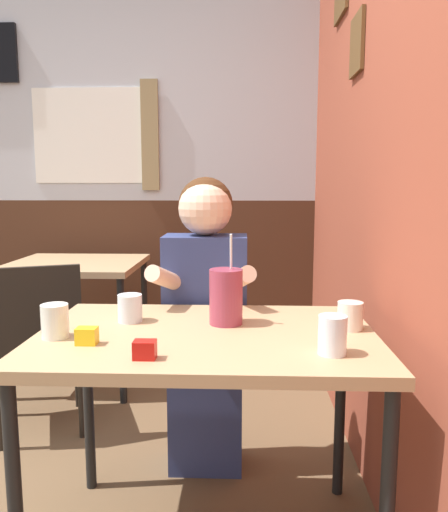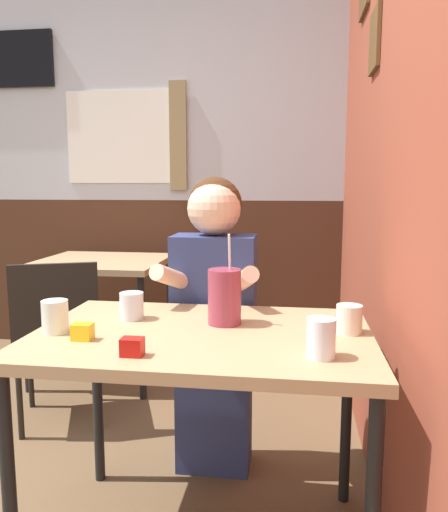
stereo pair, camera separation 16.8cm
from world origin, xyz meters
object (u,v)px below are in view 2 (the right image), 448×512
main_table (202,353)px  cocktail_pitcher (225,297)px  chair_near_window (58,331)px  background_table (102,273)px  person_seated (214,315)px

main_table → cocktail_pitcher: size_ratio=3.50×
chair_near_window → background_table: bearing=71.7°
cocktail_pitcher → person_seated: bearing=104.0°
main_table → person_seated: 0.49m
background_table → main_table: bearing=-57.6°
chair_near_window → cocktail_pitcher: (0.92, -0.65, 0.35)m
main_table → background_table: 1.69m
person_seated → cocktail_pitcher: size_ratio=4.08×
main_table → chair_near_window: 1.16m
chair_near_window → main_table: bearing=-62.2°
chair_near_window → cocktail_pitcher: cocktail_pitcher is taller
chair_near_window → cocktail_pitcher: 1.18m
person_seated → cocktail_pitcher: (0.10, -0.39, 0.17)m
background_table → cocktail_pitcher: 1.65m
main_table → person_seated: (-0.04, 0.49, -0.01)m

